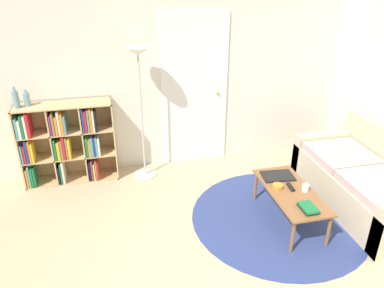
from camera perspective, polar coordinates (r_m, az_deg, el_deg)
name	(u,v)px	position (r m, az deg, el deg)	size (l,w,h in m)	color
wall_back	(182,74)	(5.09, -1.59, 10.62)	(7.63, 0.11, 2.60)	silver
rug	(278,217)	(4.48, 13.01, -10.82)	(1.98, 1.98, 0.01)	navy
bookshelf	(65,142)	(5.08, -18.73, 0.24)	(1.18, 0.34, 1.07)	tan
floor_lamp	(139,71)	(4.64, -8.09, 10.89)	(0.32, 0.32, 1.74)	#B7B7BC
couch	(368,182)	(4.90, 25.26, -5.32)	(0.90, 1.80, 0.86)	#CCB793
coffee_table	(291,194)	(4.26, 14.78, -7.33)	(0.48, 1.04, 0.40)	brown
laptop	(278,176)	(4.46, 12.92, -4.76)	(0.38, 0.28, 0.02)	black
bowl	(278,186)	(4.23, 12.94, -6.33)	(0.12, 0.12, 0.05)	orange
book_stack_on_table	(308,208)	(3.97, 17.29, -9.30)	(0.14, 0.22, 0.05)	black
cup	(305,188)	(4.25, 16.91, -6.40)	(0.07, 0.07, 0.08)	white
remote	(291,187)	(4.28, 14.79, -6.35)	(0.06, 0.16, 0.02)	black
bottle_left	(16,99)	(4.93, -25.26, 6.20)	(0.08, 0.08, 0.26)	#6B93A3
bottle_middle	(27,99)	(4.95, -23.85, 6.28)	(0.07, 0.07, 0.21)	#6B93A3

